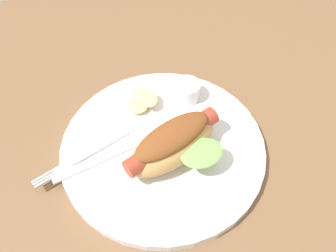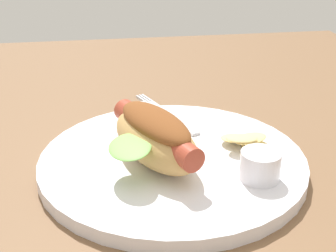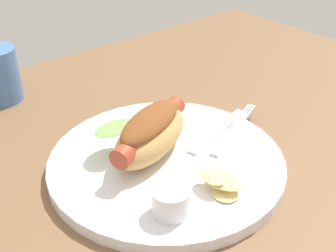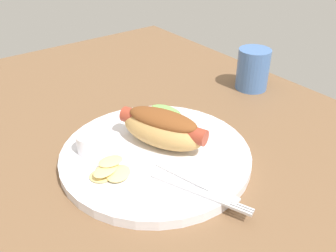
# 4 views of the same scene
# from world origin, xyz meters

# --- Properties ---
(ground_plane) EXTENTS (1.20, 0.90, 0.02)m
(ground_plane) POSITION_xyz_m (0.00, 0.00, -0.01)
(ground_plane) COLOR brown
(plate) EXTENTS (0.31, 0.31, 0.02)m
(plate) POSITION_xyz_m (0.01, 0.03, 0.01)
(plate) COLOR white
(plate) RESTS_ON ground_plane
(hot_dog) EXTENTS (0.16, 0.11, 0.06)m
(hot_dog) POSITION_xyz_m (-0.00, 0.05, 0.05)
(hot_dog) COLOR tan
(hot_dog) RESTS_ON plate
(sauce_ramekin) EXTENTS (0.04, 0.04, 0.03)m
(sauce_ramekin) POSITION_xyz_m (-0.05, -0.06, 0.03)
(sauce_ramekin) COLOR white
(sauce_ramekin) RESTS_ON plate
(fork) EXTENTS (0.15, 0.07, 0.00)m
(fork) POSITION_xyz_m (0.12, 0.01, 0.02)
(fork) COLOR silver
(fork) RESTS_ON plate
(knife) EXTENTS (0.14, 0.05, 0.00)m
(knife) POSITION_xyz_m (0.11, 0.03, 0.02)
(knife) COLOR silver
(knife) RESTS_ON plate
(chips_pile) EXTENTS (0.06, 0.07, 0.02)m
(chips_pile) POSITION_xyz_m (0.02, -0.06, 0.03)
(chips_pile) COLOR #EACE7E
(chips_pile) RESTS_ON plate
(drinking_cup) EXTENTS (0.07, 0.07, 0.09)m
(drinking_cup) POSITION_xyz_m (-0.08, 0.35, 0.04)
(drinking_cup) COLOR #4770B2
(drinking_cup) RESTS_ON ground_plane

